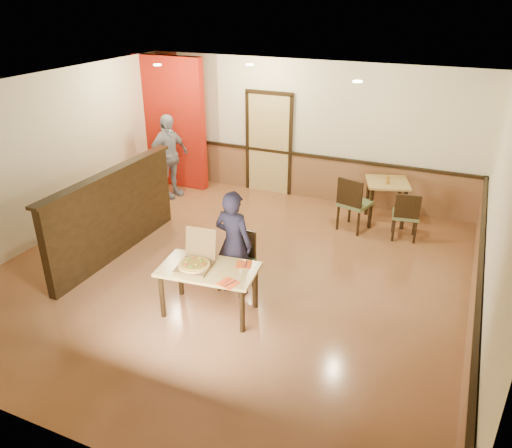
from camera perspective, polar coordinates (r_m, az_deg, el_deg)
The scene contains 27 objects.
floor at distance 7.84m, azimuth -2.85°, elevation -5.54°, with size 7.00×7.00×0.00m, color #A76C41.
ceiling at distance 6.84m, azimuth -3.36°, elevation 15.03°, with size 7.00×7.00×0.00m, color black.
wall_back at distance 10.32m, azimuth 5.77°, elevation 10.49°, with size 7.00×7.00×0.00m, color beige.
wall_left at distance 9.27m, azimuth -22.98°, elevation 6.88°, with size 7.00×7.00×0.00m, color beige.
wall_right at distance 6.56m, azimuth 25.43°, elevation -0.82°, with size 7.00×7.00×0.00m, color beige.
wainscot_back at distance 10.57m, azimuth 5.50°, elevation 5.47°, with size 7.00×0.04×0.90m, color brown.
chair_rail_back at distance 10.40m, azimuth 5.57°, elevation 7.88°, with size 7.00×0.06×0.06m, color black.
wainscot_right at distance 6.99m, azimuth 23.74°, elevation -7.78°, with size 0.04×7.00×0.90m, color brown.
chair_rail_right at distance 6.76m, azimuth 24.26°, elevation -4.40°, with size 0.06×7.00×0.06m, color black.
back_door at distance 10.64m, azimuth 1.48°, elevation 9.11°, with size 0.90×0.06×2.10m, color #D5BC6D.
booth_partition at distance 8.37m, azimuth -15.95°, elevation 1.19°, with size 0.20×3.10×1.44m.
red_accent_panel at distance 11.11m, azimuth -9.71°, elevation 11.33°, with size 1.60×0.20×2.78m, color #A6190B.
spot_a at distance 9.54m, azimuth -11.20°, elevation 17.42°, with size 0.14×0.14×0.02m, color #FFEBB2.
spot_b at distance 9.42m, azimuth -0.73°, elevation 17.76°, with size 0.14×0.14×0.02m, color #FFEBB2.
spot_c at distance 7.78m, azimuth 11.53°, elevation 15.68°, with size 0.14×0.14×0.02m, color #FFEBB2.
main_table at distance 6.67m, azimuth -5.43°, elevation -5.82°, with size 1.36×0.88×0.69m.
diner_chair at distance 7.25m, azimuth -2.04°, elevation -3.84°, with size 0.50×0.50×0.90m.
side_chair_left at distance 9.10m, azimuth 11.04°, elevation 2.50°, with size 0.63×0.63×1.03m.
side_chair_right at distance 9.01m, azimuth 16.77°, elevation 1.10°, with size 0.51×0.51×0.89m.
side_table at distance 9.57m, azimuth 14.70°, elevation 3.71°, with size 0.95×0.95×0.81m.
diner at distance 6.99m, azimuth -2.59°, elevation -2.24°, with size 0.57×0.38×1.57m, color black.
passerby at distance 10.56m, azimuth -9.99°, elevation 7.61°, with size 1.03×0.43×1.75m, color #94949C.
pizza_box at distance 6.65m, azimuth -6.94°, elevation -4.36°, with size 0.49×0.56×0.45m.
pizza at distance 6.62m, azimuth -7.10°, elevation -4.65°, with size 0.42×0.42×0.03m, color gold.
napkin_near at distance 6.27m, azimuth -3.20°, elevation -6.77°, with size 0.27×0.27×0.01m.
napkin_far at distance 6.66m, azimuth -1.40°, elevation -4.65°, with size 0.26×0.26×0.01m.
condiment at distance 9.37m, azimuth 14.83°, elevation 4.89°, with size 0.06×0.06×0.15m, color #915F1A.
Camera 1 is at (3.06, -6.00, 4.02)m, focal length 35.00 mm.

